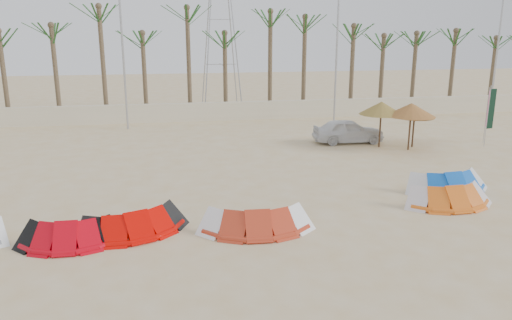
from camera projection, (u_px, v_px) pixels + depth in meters
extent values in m
plane|color=beige|center=(292.00, 256.00, 14.46)|extent=(120.00, 120.00, 0.00)
cube|color=beige|center=(217.00, 111.00, 35.22)|extent=(60.00, 0.30, 1.30)
cylinder|color=brown|center=(7.00, 76.00, 33.63)|extent=(0.32, 0.32, 6.50)
ellipsoid|color=#194719|center=(0.00, 26.00, 32.79)|extent=(4.00, 4.00, 2.40)
cylinder|color=brown|center=(158.00, 73.00, 35.30)|extent=(0.32, 0.32, 6.50)
ellipsoid|color=#194719|center=(155.00, 26.00, 34.47)|extent=(4.00, 4.00, 2.40)
cylinder|color=brown|center=(295.00, 71.00, 36.98)|extent=(0.32, 0.32, 6.50)
ellipsoid|color=#194719|center=(295.00, 26.00, 36.15)|extent=(4.00, 4.00, 2.40)
cylinder|color=brown|center=(420.00, 69.00, 38.66)|extent=(0.32, 0.32, 6.50)
ellipsoid|color=#194719|center=(423.00, 26.00, 37.83)|extent=(4.00, 4.00, 2.40)
cylinder|color=brown|center=(512.00, 68.00, 40.01)|extent=(0.32, 0.32, 6.50)
cylinder|color=#A5A8AD|center=(122.00, 42.00, 31.06)|extent=(0.14, 0.14, 11.00)
cylinder|color=#A5A8AD|center=(337.00, 41.00, 33.41)|extent=(0.14, 0.14, 11.00)
cylinder|color=#A5A8AD|center=(499.00, 40.00, 35.43)|extent=(0.14, 0.14, 11.00)
cube|color=white|center=(1.00, 231.00, 15.55)|extent=(0.86, 1.22, 0.40)
cylinder|color=#C0020F|center=(69.00, 243.00, 15.06)|extent=(2.71, 0.25, 0.20)
cube|color=black|center=(27.00, 240.00, 14.92)|extent=(0.62, 1.11, 0.40)
cube|color=black|center=(111.00, 234.00, 15.32)|extent=(0.62, 1.11, 0.40)
cylinder|color=#CD0500|center=(134.00, 231.00, 15.93)|extent=(3.06, 1.36, 0.20)
cube|color=black|center=(87.00, 229.00, 15.74)|extent=(0.96, 1.24, 0.40)
cube|color=black|center=(180.00, 223.00, 16.23)|extent=(0.96, 1.24, 0.40)
cylinder|color=#B5321A|center=(256.00, 229.00, 16.13)|extent=(3.34, 0.37, 0.20)
cube|color=white|center=(209.00, 226.00, 15.93)|extent=(0.66, 1.13, 0.40)
cube|color=white|center=(300.00, 220.00, 16.44)|extent=(0.66, 1.13, 0.40)
cylinder|color=orange|center=(449.00, 204.00, 18.42)|extent=(3.01, 0.32, 0.20)
cube|color=silver|center=(414.00, 201.00, 18.25)|extent=(0.64, 1.12, 0.40)
cube|color=silver|center=(481.00, 197.00, 18.71)|extent=(0.64, 1.12, 0.40)
cylinder|color=blue|center=(447.00, 188.00, 20.16)|extent=(3.21, 0.45, 0.20)
cube|color=silver|center=(413.00, 186.00, 19.97)|extent=(0.68, 1.14, 0.40)
cube|color=silver|center=(479.00, 182.00, 20.46)|extent=(0.68, 1.14, 0.40)
cylinder|color=#4C331E|center=(410.00, 128.00, 26.63)|extent=(0.10, 0.10, 2.44)
cone|color=#A86931|center=(411.00, 110.00, 26.38)|extent=(2.57, 2.57, 0.70)
cylinder|color=#4C331E|center=(380.00, 125.00, 27.24)|extent=(0.10, 0.10, 2.43)
cone|color=olive|center=(381.00, 108.00, 26.99)|extent=(2.40, 2.40, 0.70)
cylinder|color=#4C331E|center=(414.00, 127.00, 27.29)|extent=(0.10, 0.10, 2.25)
cone|color=#A37F42|center=(415.00, 111.00, 27.06)|extent=(2.19, 2.19, 0.70)
cylinder|color=#A5A8AD|center=(486.00, 115.00, 28.19)|extent=(0.04, 0.04, 3.17)
cube|color=#E53D7D|center=(491.00, 109.00, 28.12)|extent=(0.40, 0.18, 2.06)
cylinder|color=#A5A8AD|center=(487.00, 116.00, 27.29)|extent=(0.04, 0.04, 3.37)
cube|color=black|center=(492.00, 109.00, 27.22)|extent=(0.42, 0.09, 2.19)
imported|color=silver|center=(348.00, 131.00, 28.46)|extent=(4.08, 1.81, 1.36)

